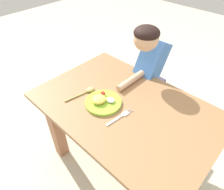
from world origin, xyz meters
TOP-DOWN VIEW (x-y plane):
  - ground_plane at (0.00, 0.00)m, footprint 8.00×8.00m
  - dining_table at (0.00, 0.00)m, footprint 1.10×0.74m
  - plate at (-0.11, -0.08)m, footprint 0.22×0.22m
  - fork at (0.04, -0.09)m, footprint 0.04×0.19m
  - spoon at (-0.26, -0.08)m, footprint 0.07×0.22m
  - person at (-0.12, 0.42)m, footprint 0.17×0.49m

SIDE VIEW (x-z plane):
  - ground_plane at x=0.00m, z-range 0.00..0.00m
  - dining_table at x=0.00m, z-range 0.18..0.84m
  - person at x=-0.12m, z-range 0.06..1.09m
  - fork at x=0.04m, z-range 0.66..0.67m
  - spoon at x=-0.26m, z-range 0.66..0.68m
  - plate at x=-0.11m, z-range 0.65..0.70m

